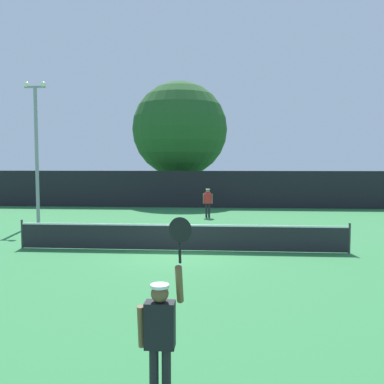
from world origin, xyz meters
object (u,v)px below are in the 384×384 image
(player_serving, at_px, (161,326))
(player_receiving, at_px, (208,200))
(parked_car_near, at_px, (281,190))
(large_tree, at_px, (180,130))
(light_pole, at_px, (36,143))
(tennis_ball, at_px, (257,245))

(player_serving, bearing_deg, player_receiving, 90.27)
(player_serving, distance_m, parked_car_near, 33.38)
(large_tree, height_order, parked_car_near, large_tree)
(large_tree, bearing_deg, player_serving, -84.47)
(light_pole, bearing_deg, player_serving, -60.32)
(light_pole, height_order, large_tree, large_tree)
(parked_car_near, bearing_deg, large_tree, -165.31)
(player_serving, xyz_separation_m, parked_car_near, (6.14, 32.81, -0.29))
(player_serving, xyz_separation_m, tennis_ball, (2.09, 10.52, -1.04))
(player_receiving, distance_m, light_pole, 9.98)
(player_serving, relative_size, player_receiving, 1.45)
(large_tree, bearing_deg, parked_car_near, 22.96)
(tennis_ball, distance_m, large_tree, 20.07)
(player_receiving, bearing_deg, large_tree, -75.04)
(player_serving, distance_m, tennis_ball, 10.77)
(parked_car_near, bearing_deg, player_serving, -108.87)
(parked_car_near, bearing_deg, tennis_ball, -108.57)
(player_serving, height_order, player_receiving, player_serving)
(tennis_ball, relative_size, parked_car_near, 0.02)
(player_serving, distance_m, light_pole, 18.55)
(tennis_ball, height_order, large_tree, large_tree)
(light_pole, xyz_separation_m, large_tree, (6.24, 13.15, 1.78))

